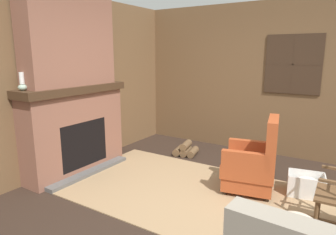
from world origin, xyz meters
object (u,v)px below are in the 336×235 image
object	(u,v)px
armchair	(253,165)
oil_lamp_vase	(22,84)
laundry_basket	(306,185)
storage_case	(78,80)
firewood_stack	(186,150)

from	to	relation	value
armchair	oil_lamp_vase	bearing A→B (deg)	19.22
laundry_basket	storage_case	world-z (taller)	storage_case
storage_case	armchair	bearing A→B (deg)	13.07
oil_lamp_vase	storage_case	world-z (taller)	oil_lamp_vase
firewood_stack	oil_lamp_vase	world-z (taller)	oil_lamp_vase
armchair	storage_case	distance (m)	2.83
firewood_stack	oil_lamp_vase	xyz separation A→B (m)	(-1.11, -2.32, 1.33)
oil_lamp_vase	storage_case	distance (m)	0.91
storage_case	firewood_stack	bearing A→B (deg)	51.74
firewood_stack	laundry_basket	bearing A→B (deg)	-15.19
armchair	oil_lamp_vase	size ratio (longest dim) A/B	4.30
laundry_basket	oil_lamp_vase	size ratio (longest dim) A/B	2.09
armchair	laundry_basket	size ratio (longest dim) A/B	2.06
laundry_basket	storage_case	bearing A→B (deg)	-165.17
laundry_basket	oil_lamp_vase	xyz separation A→B (m)	(-3.19, -1.75, 1.28)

